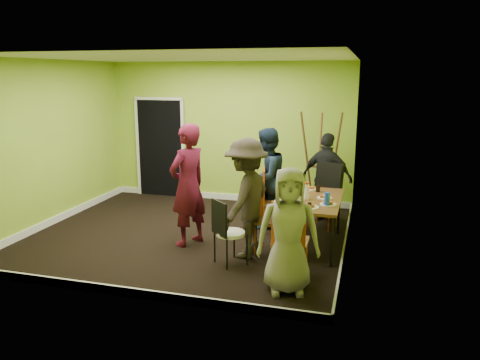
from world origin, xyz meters
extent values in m
plane|color=black|center=(0.00, 0.00, 0.00)|extent=(5.00, 5.00, 0.00)
cube|color=#97B52E|center=(0.00, 2.25, 1.40)|extent=(5.00, 0.04, 2.80)
cube|color=#97B52E|center=(0.00, -2.25, 1.40)|extent=(5.00, 0.04, 2.80)
cube|color=#97B52E|center=(-2.50, 0.00, 1.40)|extent=(0.04, 4.50, 2.80)
cube|color=#97B52E|center=(2.50, 0.00, 1.40)|extent=(0.04, 4.50, 2.80)
cube|color=white|center=(0.00, 0.00, 2.80)|extent=(5.00, 4.50, 0.04)
cube|color=black|center=(-1.50, 2.22, 1.02)|extent=(1.00, 0.05, 2.04)
cube|color=white|center=(1.30, 2.22, 0.40)|extent=(0.50, 0.04, 0.55)
cylinder|color=black|center=(1.56, -0.70, 0.35)|extent=(0.04, 0.04, 0.71)
cylinder|color=black|center=(2.34, -0.70, 0.35)|extent=(0.04, 0.04, 0.71)
cylinder|color=black|center=(1.56, 0.68, 0.35)|extent=(0.04, 0.04, 0.71)
cylinder|color=black|center=(2.34, 0.68, 0.35)|extent=(0.04, 0.04, 0.71)
cube|color=brown|center=(1.95, -0.01, 0.73)|extent=(0.90, 1.50, 0.04)
cylinder|color=#C04B12|center=(1.11, 0.69, 0.24)|extent=(0.03, 0.03, 0.49)
cylinder|color=#C04B12|center=(1.19, 0.33, 0.24)|extent=(0.03, 0.03, 0.49)
cylinder|color=#C04B12|center=(1.47, 0.77, 0.24)|extent=(0.03, 0.03, 0.49)
cylinder|color=#C04B12|center=(1.55, 0.41, 0.24)|extent=(0.03, 0.03, 0.49)
cube|color=brown|center=(1.33, 0.55, 0.49)|extent=(0.52, 0.52, 0.04)
cube|color=#C04B12|center=(1.13, 0.51, 0.78)|extent=(0.12, 0.41, 0.54)
cylinder|color=#C04B12|center=(1.28, -0.20, 0.24)|extent=(0.03, 0.03, 0.48)
cylinder|color=#C04B12|center=(1.25, -0.56, 0.24)|extent=(0.03, 0.03, 0.48)
cylinder|color=#C04B12|center=(1.64, -0.23, 0.24)|extent=(0.03, 0.03, 0.48)
cylinder|color=#C04B12|center=(1.61, -0.59, 0.24)|extent=(0.03, 0.03, 0.48)
cube|color=brown|center=(1.44, -0.40, 0.48)|extent=(0.46, 0.46, 0.04)
cube|color=#C04B12|center=(1.24, -0.38, 0.77)|extent=(0.07, 0.41, 0.53)
cylinder|color=#C04B12|center=(2.29, 1.08, 0.24)|extent=(0.03, 0.03, 0.48)
cylinder|color=#C04B12|center=(1.94, 1.19, 0.24)|extent=(0.03, 0.03, 0.48)
cylinder|color=#C04B12|center=(2.18, 0.74, 0.24)|extent=(0.03, 0.03, 0.48)
cylinder|color=#C04B12|center=(1.83, 0.84, 0.24)|extent=(0.03, 0.03, 0.48)
cube|color=brown|center=(2.06, 0.96, 0.48)|extent=(0.53, 0.53, 0.04)
cube|color=#C04B12|center=(2.12, 1.16, 0.77)|extent=(0.40, 0.15, 0.53)
cylinder|color=#C04B12|center=(1.68, -1.41, 0.25)|extent=(0.03, 0.03, 0.49)
cylinder|color=#C04B12|center=(2.06, -1.40, 0.25)|extent=(0.03, 0.03, 0.49)
cylinder|color=#C04B12|center=(1.67, -1.03, 0.25)|extent=(0.03, 0.03, 0.49)
cylinder|color=#C04B12|center=(2.05, -1.02, 0.25)|extent=(0.03, 0.03, 0.49)
cube|color=brown|center=(1.86, -1.21, 0.49)|extent=(0.45, 0.45, 0.04)
cube|color=#C04B12|center=(1.87, -1.42, 0.79)|extent=(0.42, 0.04, 0.55)
cylinder|color=black|center=(0.77, -0.97, 0.21)|extent=(0.02, 0.02, 0.43)
cylinder|color=black|center=(1.01, -1.18, 0.21)|extent=(0.02, 0.02, 0.43)
cylinder|color=black|center=(0.98, -0.73, 0.21)|extent=(0.02, 0.02, 0.43)
cylinder|color=black|center=(1.22, -0.94, 0.21)|extent=(0.02, 0.02, 0.43)
cylinder|color=white|center=(1.00, -0.95, 0.44)|extent=(0.40, 0.40, 0.05)
cube|color=black|center=(0.88, -1.09, 0.68)|extent=(0.29, 0.26, 0.47)
cylinder|color=brown|center=(1.66, 1.82, 0.95)|extent=(0.27, 0.45, 1.91)
cylinder|color=brown|center=(2.15, 1.82, 0.95)|extent=(0.27, 0.45, 1.91)
cylinder|color=brown|center=(1.90, 1.54, 0.95)|extent=(0.04, 0.43, 1.87)
cube|color=brown|center=(1.90, 1.76, 0.89)|extent=(0.51, 0.04, 0.04)
cylinder|color=white|center=(1.71, 0.37, 0.76)|extent=(0.22, 0.22, 0.01)
cylinder|color=white|center=(1.75, -0.35, 0.76)|extent=(0.25, 0.25, 0.01)
cylinder|color=white|center=(1.88, 0.55, 0.76)|extent=(0.22, 0.22, 0.01)
cylinder|color=white|center=(2.00, -0.49, 0.76)|extent=(0.26, 0.26, 0.01)
cylinder|color=white|center=(2.15, 0.07, 0.76)|extent=(0.23, 0.23, 0.01)
cylinder|color=white|center=(2.24, -0.28, 0.76)|extent=(0.24, 0.24, 0.01)
cylinder|color=white|center=(1.90, -0.04, 0.86)|extent=(0.07, 0.07, 0.22)
cylinder|color=blue|center=(2.22, -0.34, 0.85)|extent=(0.08, 0.08, 0.19)
cylinder|color=#C04B12|center=(1.85, 0.20, 0.79)|extent=(0.03, 0.03, 0.08)
cylinder|color=black|center=(1.78, 0.21, 0.80)|extent=(0.06, 0.06, 0.09)
cylinder|color=black|center=(2.01, 0.44, 0.80)|extent=(0.07, 0.07, 0.10)
cylinder|color=black|center=(2.00, -0.52, 0.79)|extent=(0.06, 0.06, 0.08)
imported|color=white|center=(1.79, -0.16, 0.80)|extent=(0.13, 0.13, 0.11)
imported|color=white|center=(2.18, 0.02, 0.79)|extent=(0.09, 0.09, 0.08)
imported|color=#500D21|center=(0.16, -0.39, 0.93)|extent=(0.68, 0.80, 1.86)
imported|color=#162438|center=(1.11, 0.75, 0.85)|extent=(0.90, 1.00, 1.69)
imported|color=#2C251D|center=(1.13, -0.61, 0.85)|extent=(0.83, 1.20, 1.70)
imported|color=black|center=(2.07, 1.34, 0.78)|extent=(0.99, 0.65, 1.57)
imported|color=gray|center=(1.89, -1.58, 0.76)|extent=(0.84, 0.65, 1.52)
camera|label=1|loc=(2.75, -6.75, 2.56)|focal=35.00mm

